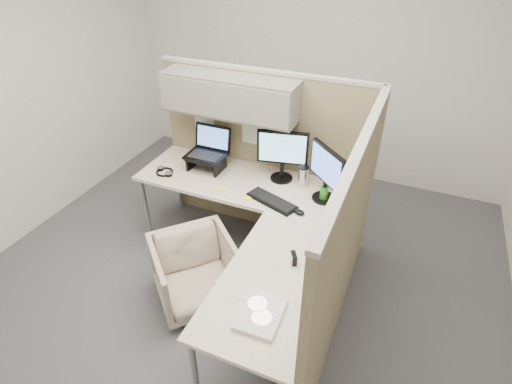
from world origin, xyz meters
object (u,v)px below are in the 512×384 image
at_px(desk, 253,218).
at_px(monitor_left, 282,152).
at_px(keyboard, 272,201).
at_px(office_chair, 195,269).

xyz_separation_m(desk, monitor_left, (0.03, 0.57, 0.32)).
height_order(monitor_left, keyboard, monitor_left).
relative_size(office_chair, keyboard, 1.45).
bearing_deg(desk, office_chair, -133.12).
height_order(office_chair, keyboard, keyboard).
distance_m(desk, office_chair, 0.63).
bearing_deg(keyboard, monitor_left, 117.64).
bearing_deg(office_chair, desk, 0.13).
bearing_deg(keyboard, office_chair, -107.40).
height_order(desk, office_chair, desk).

